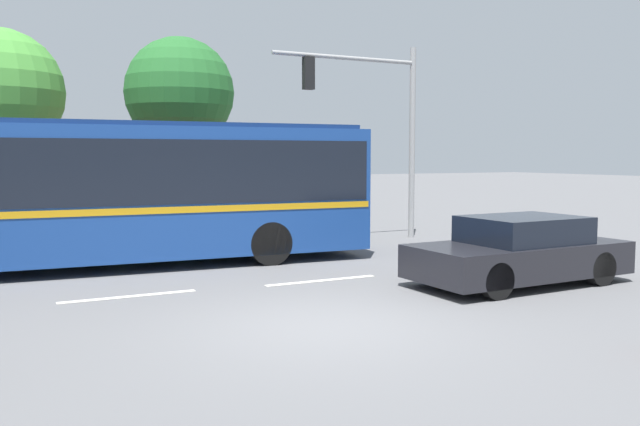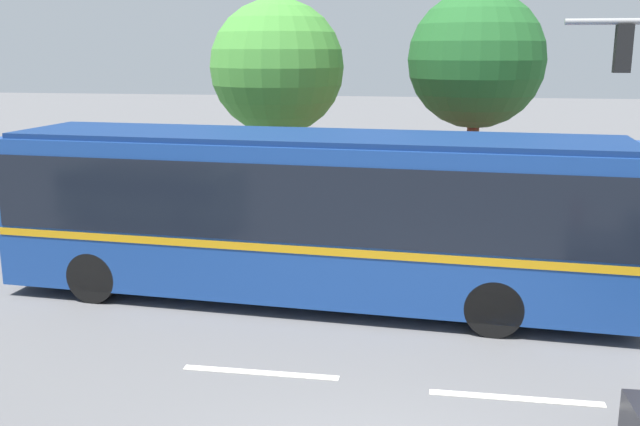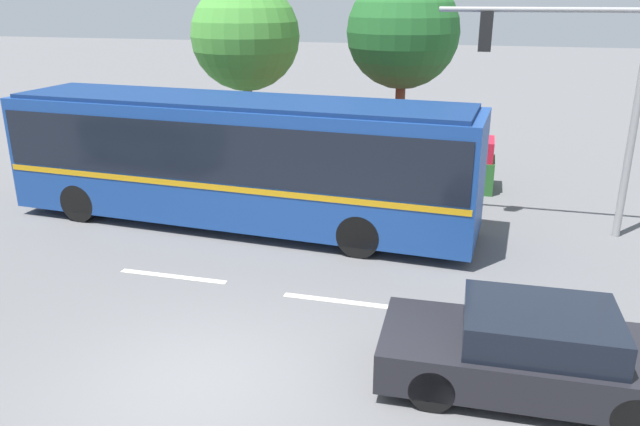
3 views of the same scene
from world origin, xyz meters
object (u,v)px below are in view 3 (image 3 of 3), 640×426
Objects in this scene: city_bus at (237,154)px; traffic_light_pole at (586,80)px; street_tree_centre at (403,32)px; sedan_foreground at (531,352)px; street_tree_left at (245,36)px.

city_bus is 2.11× the size of traffic_light_pole.
street_tree_centre is (-4.84, 4.30, 0.75)m from traffic_light_pole.
sedan_foreground is 14.91m from street_tree_left.
street_tree_left is 0.98× the size of street_tree_centre.
street_tree_centre is at bearing -0.16° from street_tree_left.
street_tree_left reaches higher than city_bus.
sedan_foreground is 12.62m from street_tree_centre.
traffic_light_pole is at bearing -23.25° from street_tree_left.
city_bus is 1.98× the size of street_tree_left.
sedan_foreground is at bearing 80.06° from traffic_light_pole.
city_bus is 2.75× the size of sedan_foreground.
city_bus is 1.93× the size of street_tree_centre.
street_tree_centre is (3.27, 5.81, 2.67)m from city_bus.
street_tree_centre reaches higher than sedan_foreground.
sedan_foreground is at bearing -72.63° from street_tree_centre.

